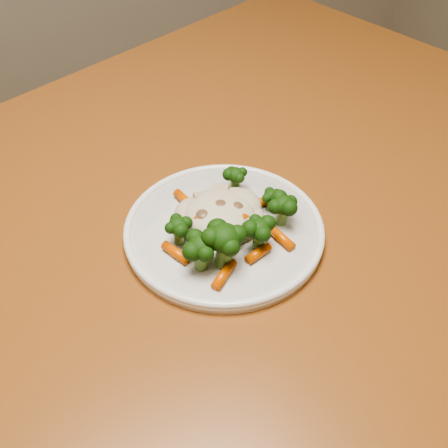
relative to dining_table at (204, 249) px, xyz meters
name	(u,v)px	position (x,y,z in m)	size (l,w,h in m)	color
dining_table	(204,249)	(0.00, 0.00, 0.00)	(1.48, 1.24, 0.75)	brown
plate	(224,232)	(0.00, -0.07, 0.10)	(0.25, 0.25, 0.01)	white
meal	(226,222)	(0.00, -0.08, 0.13)	(0.18, 0.18, 0.06)	beige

